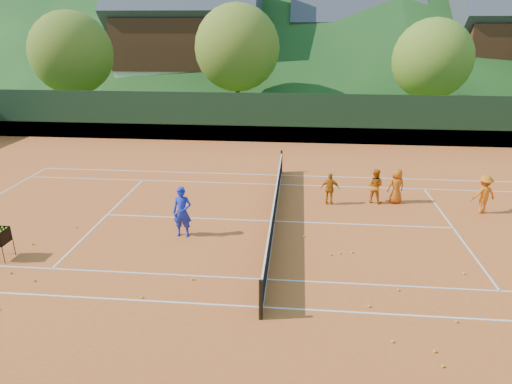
# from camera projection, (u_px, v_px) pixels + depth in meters

# --- Properties ---
(ground) EXTENTS (400.00, 400.00, 0.00)m
(ground) POSITION_uv_depth(u_px,v_px,m) (274.00, 222.00, 16.85)
(ground) COLOR #32531A
(ground) RESTS_ON ground
(clay_court) EXTENTS (40.00, 24.00, 0.02)m
(clay_court) POSITION_uv_depth(u_px,v_px,m) (274.00, 221.00, 16.85)
(clay_court) COLOR #CB5721
(clay_court) RESTS_ON ground
(coach) EXTENTS (0.65, 0.44, 1.76)m
(coach) POSITION_uv_depth(u_px,v_px,m) (182.00, 212.00, 15.40)
(coach) COLOR #1C2DB9
(coach) RESTS_ON clay_court
(student_a) EXTENTS (0.84, 0.76, 1.42)m
(student_a) POSITION_uv_depth(u_px,v_px,m) (375.00, 186.00, 18.40)
(student_a) COLOR orange
(student_a) RESTS_ON clay_court
(student_b) EXTENTS (0.78, 0.34, 1.31)m
(student_b) POSITION_uv_depth(u_px,v_px,m) (330.00, 189.00, 18.23)
(student_b) COLOR #C96E11
(student_b) RESTS_ON clay_court
(student_c) EXTENTS (0.81, 0.66, 1.42)m
(student_c) POSITION_uv_depth(u_px,v_px,m) (396.00, 186.00, 18.37)
(student_c) COLOR #CC5B12
(student_c) RESTS_ON clay_court
(student_d) EXTENTS (1.09, 0.79, 1.51)m
(student_d) POSITION_uv_depth(u_px,v_px,m) (484.00, 194.00, 17.36)
(student_d) COLOR orange
(student_d) RESTS_ON clay_court
(tennis_ball_0) EXTENTS (0.07, 0.07, 0.07)m
(tennis_ball_0) POSITION_uv_depth(u_px,v_px,m) (331.00, 254.00, 14.35)
(tennis_ball_0) COLOR #B0D924
(tennis_ball_0) RESTS_ON clay_court
(tennis_ball_1) EXTENTS (0.07, 0.07, 0.07)m
(tennis_ball_1) POSITION_uv_depth(u_px,v_px,m) (352.00, 252.00, 14.49)
(tennis_ball_1) COLOR #B0D924
(tennis_ball_1) RESTS_ON clay_court
(tennis_ball_2) EXTENTS (0.07, 0.07, 0.07)m
(tennis_ball_2) POSITION_uv_depth(u_px,v_px,m) (398.00, 290.00, 12.42)
(tennis_ball_2) COLOR #B0D924
(tennis_ball_2) RESTS_ON clay_court
(tennis_ball_4) EXTENTS (0.07, 0.07, 0.07)m
(tennis_ball_4) POSITION_uv_depth(u_px,v_px,m) (443.00, 366.00, 9.66)
(tennis_ball_4) COLOR #B0D924
(tennis_ball_4) RESTS_ON clay_court
(tennis_ball_5) EXTENTS (0.07, 0.07, 0.07)m
(tennis_ball_5) POSITION_uv_depth(u_px,v_px,m) (76.00, 227.00, 16.28)
(tennis_ball_5) COLOR #B0D924
(tennis_ball_5) RESTS_ON clay_court
(tennis_ball_6) EXTENTS (0.07, 0.07, 0.07)m
(tennis_ball_6) POSITION_uv_depth(u_px,v_px,m) (464.00, 273.00, 13.26)
(tennis_ball_6) COLOR #B0D924
(tennis_ball_6) RESTS_ON clay_court
(tennis_ball_7) EXTENTS (0.07, 0.07, 0.07)m
(tennis_ball_7) POSITION_uv_depth(u_px,v_px,m) (340.00, 253.00, 14.43)
(tennis_ball_7) COLOR #B0D924
(tennis_ball_7) RESTS_ON clay_court
(tennis_ball_8) EXTENTS (0.07, 0.07, 0.07)m
(tennis_ball_8) POSITION_uv_depth(u_px,v_px,m) (193.00, 279.00, 12.95)
(tennis_ball_8) COLOR #B0D924
(tennis_ball_8) RESTS_ON clay_court
(tennis_ball_9) EXTENTS (0.07, 0.07, 0.07)m
(tennis_ball_9) POSITION_uv_depth(u_px,v_px,m) (369.00, 306.00, 11.71)
(tennis_ball_9) COLOR #B0D924
(tennis_ball_9) RESTS_ON clay_court
(tennis_ball_10) EXTENTS (0.07, 0.07, 0.07)m
(tennis_ball_10) POSITION_uv_depth(u_px,v_px,m) (393.00, 341.00, 10.41)
(tennis_ball_10) COLOR #B0D924
(tennis_ball_10) RESTS_ON clay_court
(tennis_ball_11) EXTENTS (0.07, 0.07, 0.07)m
(tennis_ball_11) POSITION_uv_depth(u_px,v_px,m) (304.00, 236.00, 15.59)
(tennis_ball_11) COLOR #B0D924
(tennis_ball_11) RESTS_ON clay_court
(tennis_ball_12) EXTENTS (0.07, 0.07, 0.07)m
(tennis_ball_12) POSITION_uv_depth(u_px,v_px,m) (456.00, 322.00, 11.10)
(tennis_ball_12) COLOR #B0D924
(tennis_ball_12) RESTS_ON clay_court
(tennis_ball_14) EXTENTS (0.07, 0.07, 0.07)m
(tennis_ball_14) POSITION_uv_depth(u_px,v_px,m) (11.00, 273.00, 13.29)
(tennis_ball_14) COLOR #B0D924
(tennis_ball_14) RESTS_ON clay_court
(tennis_ball_16) EXTENTS (0.07, 0.07, 0.07)m
(tennis_ball_16) POSITION_uv_depth(u_px,v_px,m) (142.00, 297.00, 12.10)
(tennis_ball_16) COLOR #B0D924
(tennis_ball_16) RESTS_ON clay_court
(tennis_ball_18) EXTENTS (0.07, 0.07, 0.07)m
(tennis_ball_18) POSITION_uv_depth(u_px,v_px,m) (435.00, 351.00, 10.09)
(tennis_ball_18) COLOR #B0D924
(tennis_ball_18) RESTS_ON clay_court
(tennis_ball_19) EXTENTS (0.07, 0.07, 0.07)m
(tennis_ball_19) POSITION_uv_depth(u_px,v_px,m) (34.00, 280.00, 12.88)
(tennis_ball_19) COLOR #B0D924
(tennis_ball_19) RESTS_ON clay_court
(tennis_ball_24) EXTENTS (0.07, 0.07, 0.07)m
(tennis_ball_24) POSITION_uv_depth(u_px,v_px,m) (33.00, 244.00, 15.03)
(tennis_ball_24) COLOR #B0D924
(tennis_ball_24) RESTS_ON clay_court
(court_lines) EXTENTS (23.83, 11.03, 0.00)m
(court_lines) POSITION_uv_depth(u_px,v_px,m) (274.00, 221.00, 16.85)
(court_lines) COLOR white
(court_lines) RESTS_ON clay_court
(tennis_net) EXTENTS (0.10, 12.07, 1.10)m
(tennis_net) POSITION_uv_depth(u_px,v_px,m) (274.00, 209.00, 16.67)
(tennis_net) COLOR black
(tennis_net) RESTS_ON clay_court
(perimeter_fence) EXTENTS (40.40, 24.24, 3.00)m
(perimeter_fence) POSITION_uv_depth(u_px,v_px,m) (275.00, 189.00, 16.41)
(perimeter_fence) COLOR black
(perimeter_fence) RESTS_ON clay_court
(chalet_left) EXTENTS (13.80, 9.93, 12.92)m
(chalet_left) POSITION_uv_depth(u_px,v_px,m) (189.00, 38.00, 43.81)
(chalet_left) COLOR beige
(chalet_left) RESTS_ON ground
(chalet_mid) EXTENTS (12.65, 8.82, 11.45)m
(chalet_mid) POSITION_uv_depth(u_px,v_px,m) (353.00, 44.00, 46.36)
(chalet_mid) COLOR beige
(chalet_mid) RESTS_ON ground
(tree_a) EXTENTS (6.00, 6.00, 7.88)m
(tree_a) POSITION_uv_depth(u_px,v_px,m) (71.00, 53.00, 33.40)
(tree_a) COLOR #3E2818
(tree_a) RESTS_ON ground
(tree_b) EXTENTS (6.40, 6.40, 8.40)m
(tree_b) POSITION_uv_depth(u_px,v_px,m) (237.00, 48.00, 34.09)
(tree_b) COLOR #3E2718
(tree_b) RESTS_ON ground
(tree_c) EXTENTS (5.60, 5.60, 7.35)m
(tree_c) POSITION_uv_depth(u_px,v_px,m) (432.00, 59.00, 32.15)
(tree_c) COLOR #422A1A
(tree_c) RESTS_ON ground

